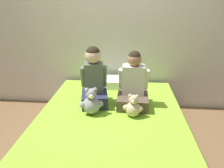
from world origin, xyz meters
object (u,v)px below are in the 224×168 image
Objects in this scene: teddy_bear_held_by_right_child at (133,107)px; bed at (111,132)px; teddy_bear_held_by_left_child at (91,103)px; child_on_right at (133,86)px; pillow_at_headboard at (116,82)px; child_on_left at (94,80)px.

bed is at bearing -168.21° from teddy_bear_held_by_right_child.
teddy_bear_held_by_right_child is at bearing -14.25° from teddy_bear_held_by_left_child.
pillow_at_headboard is (-0.23, 0.53, -0.18)m from child_on_right.
bed is 6.64× the size of teddy_bear_held_by_left_child.
child_on_right is (0.44, 0.00, -0.05)m from child_on_left.
teddy_bear_held_by_left_child is at bearing -99.17° from child_on_left.
child_on_left reaches higher than teddy_bear_held_by_left_child.
child_on_right is 2.55× the size of teddy_bear_held_by_right_child.
pillow_at_headboard is (-0.23, 0.78, -0.05)m from teddy_bear_held_by_right_child.
teddy_bear_held_by_right_child is 0.82m from pillow_at_headboard.
child_on_left reaches higher than bed.
bed is 0.84m from pillow_at_headboard.
child_on_left is 0.29m from teddy_bear_held_by_left_child.
teddy_bear_held_by_left_child is at bearing -175.10° from teddy_bear_held_by_right_child.
teddy_bear_held_by_left_child is (-0.44, -0.24, -0.11)m from child_on_right.
pillow_at_headboard is at bearing 113.81° from teddy_bear_held_by_right_child.
teddy_bear_held_by_left_child reaches higher than teddy_bear_held_by_right_child.
teddy_bear_held_by_right_child is (0.44, -0.25, -0.18)m from child_on_left.
child_on_left is 1.07× the size of child_on_right.
child_on_left reaches higher than child_on_right.
bed is at bearing -90.00° from pillow_at_headboard.
bed is at bearing -62.95° from child_on_left.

